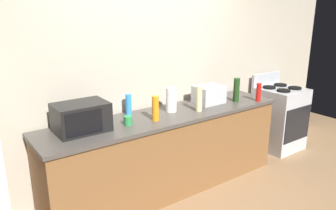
{
  "coord_description": "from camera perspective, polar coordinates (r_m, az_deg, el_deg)",
  "views": [
    {
      "loc": [
        -1.99,
        -2.36,
        2.01
      ],
      "look_at": [
        0.0,
        0.4,
        1.0
      ],
      "focal_mm": 35.39,
      "sensor_mm": 36.0,
      "label": 1
    }
  ],
  "objects": [
    {
      "name": "bottle_hand_soap",
      "position": [
        3.65,
        5.37,
        1.05
      ],
      "size": [
        0.07,
        0.07,
        0.28
      ],
      "primitive_type": "cylinder",
      "color": "beige",
      "rests_on": "counter_run"
    },
    {
      "name": "counter_run",
      "position": [
        3.75,
        0.0,
        -8.07
      ],
      "size": [
        2.84,
        0.64,
        0.9
      ],
      "color": "brown",
      "rests_on": "ground_plane"
    },
    {
      "name": "mug_green",
      "position": [
        3.26,
        -6.9,
        -2.67
      ],
      "size": [
        0.08,
        0.08,
        0.09
      ],
      "primitive_type": "cylinder",
      "color": "#2D8C47",
      "rests_on": "counter_run"
    },
    {
      "name": "bottle_spray_cleaner",
      "position": [
        3.56,
        -6.8,
        0.11
      ],
      "size": [
        0.06,
        0.06,
        0.22
      ],
      "primitive_type": "cylinder",
      "color": "#338CE5",
      "rests_on": "counter_run"
    },
    {
      "name": "stove_range",
      "position": [
        5.1,
        18.57,
        -2.08
      ],
      "size": [
        0.6,
        0.61,
        1.08
      ],
      "color": "#B7BABF",
      "rests_on": "ground_plane"
    },
    {
      "name": "bottle_hot_sauce",
      "position": [
        4.2,
        15.34,
        2.14
      ],
      "size": [
        0.06,
        0.06,
        0.22
      ],
      "primitive_type": "cylinder",
      "color": "red",
      "rests_on": "counter_run"
    },
    {
      "name": "toaster_oven",
      "position": [
        3.99,
        7.04,
        1.81
      ],
      "size": [
        0.34,
        0.26,
        0.21
      ],
      "primitive_type": "cube",
      "color": "#B7BABF",
      "rests_on": "counter_run"
    },
    {
      "name": "bottle_dish_soap",
      "position": [
        3.34,
        -2.18,
        -0.56
      ],
      "size": [
        0.07,
        0.07,
        0.26
      ],
      "primitive_type": "cylinder",
      "color": "orange",
      "rests_on": "counter_run"
    },
    {
      "name": "back_wall",
      "position": [
        3.81,
        -3.64,
        6.49
      ],
      "size": [
        6.4,
        0.1,
        2.7
      ],
      "primitive_type": "cube",
      "color": "#B2A893",
      "rests_on": "ground_plane"
    },
    {
      "name": "bottle_wine",
      "position": [
        4.11,
        11.7,
        2.57
      ],
      "size": [
        0.07,
        0.07,
        0.29
      ],
      "primitive_type": "cylinder",
      "color": "#1E3F19",
      "rests_on": "counter_run"
    },
    {
      "name": "ground_plane",
      "position": [
        3.69,
        3.8,
        -16.56
      ],
      "size": [
        8.0,
        8.0,
        0.0
      ],
      "primitive_type": "plane",
      "color": "#93704C"
    },
    {
      "name": "paper_towel_roll",
      "position": [
        3.63,
        0.56,
        0.92
      ],
      "size": [
        0.12,
        0.12,
        0.27
      ],
      "primitive_type": "cylinder",
      "color": "white",
      "rests_on": "counter_run"
    },
    {
      "name": "microwave",
      "position": [
        3.15,
        -14.72,
        -2.06
      ],
      "size": [
        0.48,
        0.35,
        0.27
      ],
      "color": "black",
      "rests_on": "counter_run"
    }
  ]
}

